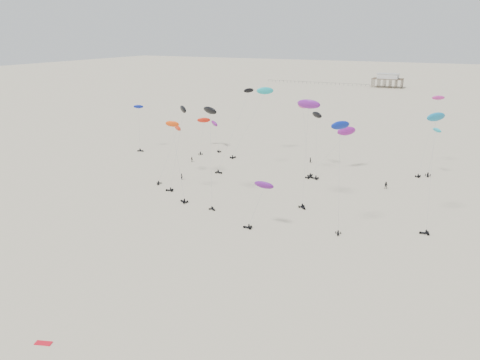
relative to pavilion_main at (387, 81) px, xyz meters
The scene contains 26 objects.
ground_plane 150.39m from the pavilion_main, 86.19° to the right, with size 900.00×900.00×0.00m, color beige.
pavilion_main is the anchor object (origin of this frame).
pier_fence 52.11m from the pavilion_main, behind, with size 80.20×0.20×1.50m.
rig_0 247.58m from the pavilion_main, 94.09° to the right, with size 4.09×13.61×15.97m.
rig_1 230.36m from the pavilion_main, 86.46° to the right, with size 6.63×6.70×19.86m.
rig_2 260.51m from the pavilion_main, 91.68° to the right, with size 9.22×7.56×18.48m.
rig_3 220.27m from the pavilion_main, 77.85° to the right, with size 3.39×5.27×13.52m.
rig_4 267.22m from the pavilion_main, 83.01° to the right, with size 3.89×4.11×22.70m.
rig_5 214.10m from the pavilion_main, 77.89° to the right, with size 4.73×16.58×23.63m.
rig_6 253.53m from the pavilion_main, 85.04° to the right, with size 5.59×6.22×24.57m.
rig_7 230.71m from the pavilion_main, 101.23° to the right, with size 5.70×6.06×15.14m.
rig_8 215.95m from the pavilion_main, 97.25° to the right, with size 8.57×14.42×14.33m.
rig_9 256.98m from the pavilion_main, 79.19° to the right, with size 4.38×10.84×23.33m.
rig_10 213.82m from the pavilion_main, 96.33° to the right, with size 8.42×9.57×10.63m.
rig_11 235.06m from the pavilion_main, 91.23° to the right, with size 7.88×10.97×23.81m.
rig_12 249.16m from the pavilion_main, 93.20° to the right, with size 6.46×15.48×21.36m.
rig_13 270.08m from the pavilion_main, 86.13° to the right, with size 5.88×3.79×10.30m.
rig_14 258.20m from the pavilion_main, 89.92° to the right, with size 8.38×11.06×22.68m.
rig_15 221.74m from the pavilion_main, 84.15° to the right, with size 10.19×15.00×16.04m.
rig_16 212.99m from the pavilion_main, 91.83° to the right, with size 9.48×15.56×22.99m.
rig_17 224.63m from the pavilion_main, 85.99° to the right, with size 7.20×14.45×18.51m.
spectator_0 249.25m from the pavilion_main, 93.22° to the right, with size 0.74×0.51×2.03m, color black.
spectator_1 235.63m from the pavilion_main, 80.90° to the right, with size 1.07×0.62×2.18m, color black.
spectator_2 233.13m from the pavilion_main, 95.17° to the right, with size 1.12×0.60×1.90m, color black.
spectator_3 217.58m from the pavilion_main, 86.77° to the right, with size 0.73×0.50×1.99m, color black.
grounded_kite_a 316.12m from the pavilion_main, 88.57° to the right, with size 2.20×0.90×0.08m, color red.
Camera 1 is at (43.12, -0.90, 38.54)m, focal length 35.00 mm.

